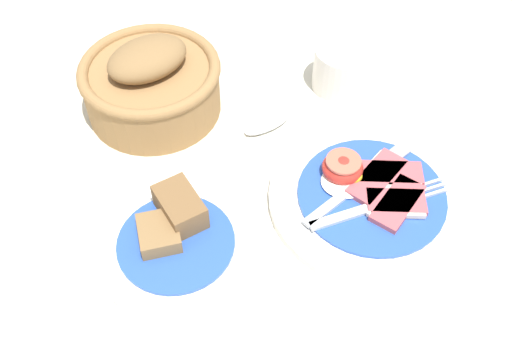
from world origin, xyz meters
The scene contains 6 objects.
ground_plane centered at (0.00, 0.00, 0.00)m, with size 3.00×3.00×0.00m, color beige.
breakfast_plate centered at (0.10, -0.02, 0.01)m, with size 0.26×0.26×0.04m.
bread_plate centered at (-0.15, 0.00, 0.01)m, with size 0.19×0.19×0.05m.
sugar_cup centered at (0.15, 0.19, 0.04)m, with size 0.09×0.09×0.07m.
bread_basket centered at (-0.12, 0.24, 0.05)m, with size 0.19×0.19×0.11m.
teaspoon_by_saucer centered at (0.05, 0.15, 0.01)m, with size 0.19×0.06×0.01m.
Camera 1 is at (-0.19, -0.40, 0.60)m, focal length 42.00 mm.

